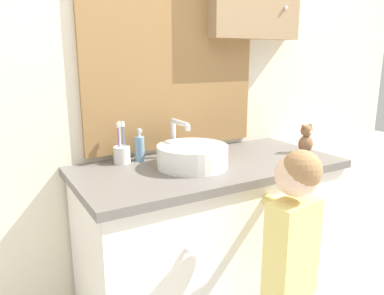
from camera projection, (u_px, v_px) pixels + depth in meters
wall_back at (181, 50)px, 1.83m from camera, size 3.20×0.18×2.50m
vanity_counter at (209, 242)px, 1.77m from camera, size 1.20×0.57×0.78m
sink_basin at (192, 155)px, 1.62m from camera, size 0.31×0.36×0.19m
toothbrush_holder at (122, 153)px, 1.68m from camera, size 0.07×0.07×0.19m
soap_dispenser at (140, 148)px, 1.71m from camera, size 0.05×0.05×0.15m
child_figure at (291, 250)px, 1.38m from camera, size 0.21×0.46×0.94m
teddy_bear at (306, 139)px, 1.85m from camera, size 0.08×0.07×0.14m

